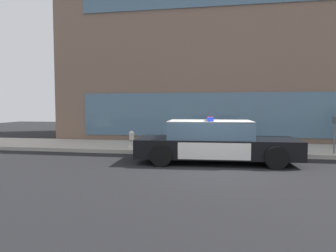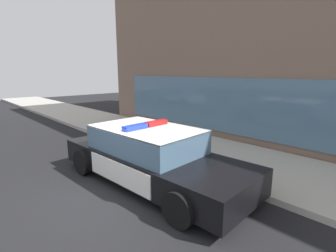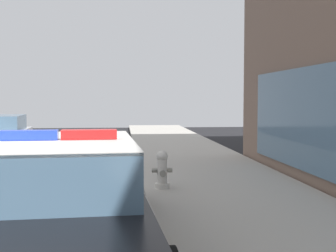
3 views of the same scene
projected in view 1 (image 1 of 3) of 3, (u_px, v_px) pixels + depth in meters
ground at (214, 169)px, 8.82m from camera, size 48.00×48.00×0.00m
sidewalk at (216, 148)px, 12.62m from camera, size 48.00×3.25×0.15m
storefront_building at (256, 55)px, 17.70m from camera, size 21.13×8.49×9.78m
police_cruiser at (214, 142)px, 9.88m from camera, size 5.28×2.33×1.49m
fire_hydrant at (132, 140)px, 11.90m from camera, size 0.34×0.39×0.73m
parking_meter at (335, 128)px, 10.63m from camera, size 0.12×0.18×1.34m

